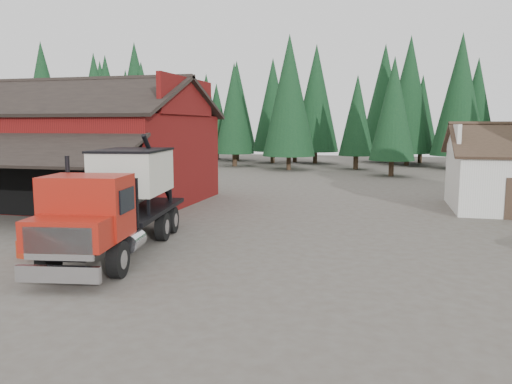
# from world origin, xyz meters

# --- Properties ---
(ground) EXTENTS (120.00, 120.00, 0.00)m
(ground) POSITION_xyz_m (0.00, 0.00, 0.00)
(ground) COLOR #4D453C
(ground) RESTS_ON ground
(red_barn) EXTENTS (12.80, 13.63, 7.18)m
(red_barn) POSITION_xyz_m (-11.00, 9.90, 2.69)
(red_barn) COLOR maroon
(red_barn) RESTS_ON ground
(conifer_backdrop) EXTENTS (76.00, 16.00, 16.00)m
(conifer_backdrop) POSITION_xyz_m (0.00, 42.00, 0.00)
(conifer_backdrop) COLOR black
(conifer_backdrop) RESTS_ON ground
(near_pine_a) EXTENTS (4.40, 4.40, 11.40)m
(near_pine_a) POSITION_xyz_m (-22.00, 28.00, 6.39)
(near_pine_a) COLOR #382619
(near_pine_a) RESTS_ON ground
(near_pine_b) EXTENTS (3.96, 3.96, 10.40)m
(near_pine_b) POSITION_xyz_m (6.00, 30.00, 5.89)
(near_pine_b) COLOR #382619
(near_pine_b) RESTS_ON ground
(near_pine_d) EXTENTS (5.28, 5.28, 13.40)m
(near_pine_d) POSITION_xyz_m (-4.00, 34.00, 7.39)
(near_pine_d) COLOR #382619
(near_pine_d) RESTS_ON ground
(feed_truck) EXTENTS (3.91, 9.40, 4.12)m
(feed_truck) POSITION_xyz_m (-3.50, -0.06, 1.92)
(feed_truck) COLOR black
(feed_truck) RESTS_ON ground
(equip_box) EXTENTS (0.85, 1.19, 0.60)m
(equip_box) POSITION_xyz_m (-6.00, -1.29, 0.30)
(equip_box) COLOR maroon
(equip_box) RESTS_ON ground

